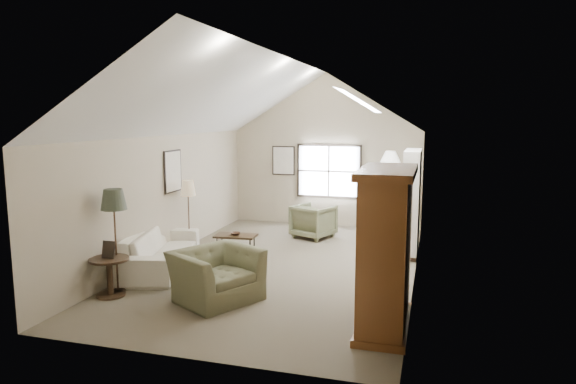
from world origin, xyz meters
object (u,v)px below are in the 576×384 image
(armchair_far, at_px, (314,221))
(coffee_table, at_px, (236,245))
(armchair_near, at_px, (216,275))
(armoire, at_px, (386,250))
(side_table, at_px, (110,277))
(side_chair, at_px, (397,213))
(sofa, at_px, (161,249))

(armchair_far, xyz_separation_m, coffee_table, (-1.20, -1.99, -0.18))
(armchair_near, relative_size, coffee_table, 1.46)
(coffee_table, bearing_deg, armchair_far, 58.84)
(armoire, xyz_separation_m, side_table, (-4.38, 0.03, -0.78))
(armchair_near, height_order, armchair_far, armchair_near)
(armoire, xyz_separation_m, side_chair, (-0.23, 5.54, -0.53))
(armchair_far, height_order, side_table, armchair_far)
(armoire, height_order, armchair_near, armoire)
(armchair_far, relative_size, side_table, 1.39)
(side_table, xyz_separation_m, side_chair, (4.15, 5.50, 0.25))
(armchair_far, xyz_separation_m, side_chair, (1.91, 0.65, 0.17))
(armchair_far, distance_m, side_table, 5.35)
(side_table, bearing_deg, armoire, -0.40)
(armoire, relative_size, coffee_table, 2.59)
(side_table, height_order, side_chair, side_chair)
(coffee_table, bearing_deg, armchair_near, -74.80)
(armoire, bearing_deg, coffee_table, 139.15)
(armchair_far, distance_m, coffee_table, 2.33)
(sofa, bearing_deg, armchair_far, -48.88)
(coffee_table, bearing_deg, side_chair, 40.35)
(sofa, bearing_deg, armchair_near, -141.11)
(side_chair, bearing_deg, armchair_far, -144.94)
(sofa, xyz_separation_m, armchair_near, (1.73, -1.29, 0.04))
(side_table, bearing_deg, sofa, 90.00)
(armoire, height_order, sofa, armoire)
(armoire, xyz_separation_m, armchair_near, (-2.65, 0.34, -0.70))
(coffee_table, xyz_separation_m, side_table, (-1.03, -2.86, 0.10))
(armchair_near, relative_size, armchair_far, 1.42)
(sofa, distance_m, coffee_table, 1.64)
(sofa, bearing_deg, side_chair, -61.06)
(armoire, distance_m, side_chair, 5.57)
(armoire, height_order, coffee_table, armoire)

